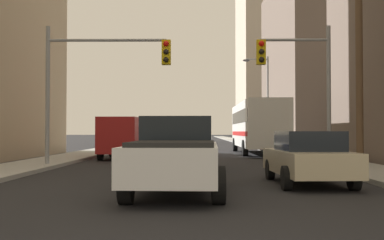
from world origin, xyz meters
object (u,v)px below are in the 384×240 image
at_px(pickup_truck_white, 176,155).
at_px(city_bus, 257,125).
at_px(sedan_blue, 184,150).
at_px(traffic_signal_near_left, 102,70).
at_px(sedan_beige, 308,158).
at_px(traffic_signal_near_right, 298,72).
at_px(sedan_green, 193,143).
at_px(cargo_van_red, 124,135).

bearing_deg(pickup_truck_white, city_bus, 77.00).
bearing_deg(city_bus, sedan_blue, -109.44).
xyz_separation_m(city_bus, traffic_signal_near_left, (-8.13, -11.84, 2.18)).
relative_size(sedan_beige, traffic_signal_near_left, 0.71).
height_order(sedan_beige, traffic_signal_near_left, traffic_signal_near_left).
xyz_separation_m(sedan_beige, traffic_signal_near_right, (1.12, 6.45, 3.24)).
height_order(sedan_green, traffic_signal_near_left, traffic_signal_near_left).
distance_m(pickup_truck_white, traffic_signal_near_left, 9.46).
relative_size(cargo_van_red, sedan_beige, 1.23).
bearing_deg(pickup_truck_white, traffic_signal_near_left, 113.14).
xyz_separation_m(traffic_signal_near_left, traffic_signal_near_right, (8.30, -0.00, -0.10)).
xyz_separation_m(sedan_beige, sedan_blue, (-3.68, 5.18, 0.00)).
xyz_separation_m(pickup_truck_white, cargo_van_red, (-3.54, 14.43, 0.35)).
bearing_deg(sedan_blue, pickup_truck_white, -90.00).
distance_m(city_bus, sedan_blue, 13.94).
distance_m(cargo_van_red, traffic_signal_near_left, 6.85).
bearing_deg(pickup_truck_white, sedan_blue, 90.00).
height_order(cargo_van_red, sedan_blue, cargo_van_red).
relative_size(sedan_beige, sedan_blue, 1.01).
bearing_deg(city_bus, traffic_signal_near_right, -89.14).
distance_m(cargo_van_red, sedan_blue, 8.31).
relative_size(city_bus, pickup_truck_white, 2.10).
distance_m(sedan_blue, sedan_green, 12.41).
bearing_deg(sedan_green, sedan_blue, -91.26).
distance_m(pickup_truck_white, sedan_blue, 6.93).
xyz_separation_m(pickup_truck_white, sedan_blue, (-0.00, 6.93, -0.16)).
xyz_separation_m(city_bus, sedan_blue, (-4.62, -13.10, -1.16)).
height_order(cargo_van_red, traffic_signal_near_right, traffic_signal_near_right).
bearing_deg(sedan_blue, cargo_van_red, 115.28).
relative_size(pickup_truck_white, sedan_beige, 1.28).
relative_size(pickup_truck_white, traffic_signal_near_right, 0.91).
distance_m(pickup_truck_white, sedan_beige, 4.08).
bearing_deg(cargo_van_red, city_bus, 34.45).
bearing_deg(sedan_green, traffic_signal_near_left, -108.71).
relative_size(sedan_green, traffic_signal_near_right, 0.71).
relative_size(city_bus, sedan_green, 2.71).
bearing_deg(traffic_signal_near_left, sedan_green, 71.29).
bearing_deg(traffic_signal_near_left, city_bus, 55.53).
bearing_deg(sedan_beige, pickup_truck_white, -154.60).
distance_m(sedan_green, traffic_signal_near_right, 12.46).
height_order(city_bus, cargo_van_red, city_bus).
distance_m(cargo_van_red, sedan_green, 6.24).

